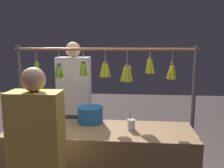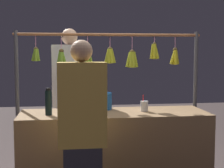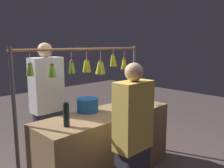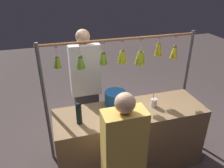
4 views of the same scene
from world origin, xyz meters
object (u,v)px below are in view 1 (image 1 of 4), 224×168
at_px(drink_cup, 131,125).
at_px(vendor_person, 75,110).
at_px(water_bottle, 35,118).
at_px(blue_bucket, 90,115).

distance_m(drink_cup, vendor_person, 1.03).
bearing_deg(water_bottle, blue_bucket, -151.47).
relative_size(blue_bucket, drink_cup, 1.62).
bearing_deg(drink_cup, water_bottle, 5.06).
xyz_separation_m(blue_bucket, drink_cup, (-0.45, 0.20, -0.03)).
height_order(drink_cup, vendor_person, vendor_person).
height_order(blue_bucket, drink_cup, blue_bucket).
bearing_deg(drink_cup, blue_bucket, -23.26).
xyz_separation_m(drink_cup, vendor_person, (0.76, -0.69, -0.06)).
distance_m(blue_bucket, vendor_person, 0.59).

